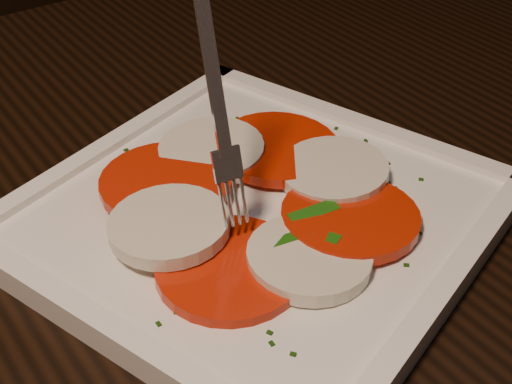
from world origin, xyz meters
name	(u,v)px	position (x,y,z in m)	size (l,w,h in m)	color
table	(142,314)	(0.17, 0.16, 0.65)	(1.23, 0.85, 0.75)	black
chair	(0,71)	(0.24, 0.87, 0.53)	(0.53, 0.53, 0.93)	black
plate	(256,218)	(0.24, 0.10, 0.76)	(0.29, 0.29, 0.01)	white
caprese_salad	(256,199)	(0.24, 0.10, 0.77)	(0.23, 0.24, 0.02)	red
fork	(212,91)	(0.21, 0.11, 0.86)	(0.02, 0.05, 0.16)	white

